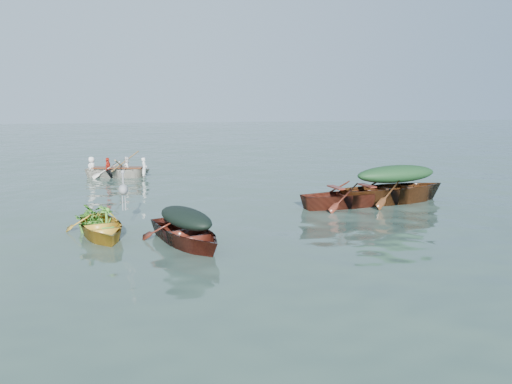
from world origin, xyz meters
TOP-DOWN VIEW (x-y plane):
  - ground at (0.00, 0.00)m, footprint 140.00×140.00m
  - yellow_dinghy at (-3.81, 0.67)m, footprint 2.01×3.24m
  - dark_covered_boat at (-2.02, -0.44)m, footprint 2.42×3.68m
  - green_tarp_boat at (4.52, 2.67)m, footprint 5.12×2.35m
  - open_wooden_boat at (2.98, 2.40)m, footprint 4.29×1.74m
  - rowed_boat at (-3.73, 10.01)m, footprint 3.77×1.93m
  - dark_tarp_cover at (-2.02, -0.44)m, footprint 1.33×2.02m
  - green_tarp_cover at (4.52, 2.67)m, footprint 2.81×1.29m
  - thwart_benches at (2.98, 2.40)m, footprint 2.16×1.00m
  - heron at (-3.29, 0.86)m, footprint 0.37×0.46m
  - dinghy_weeds at (-3.92, 1.21)m, footprint 0.90×1.05m
  - rowers at (-3.73, 10.01)m, footprint 2.69×1.56m
  - oars at (-3.73, 10.01)m, footprint 1.21×2.67m

SIDE VIEW (x-z plane):
  - ground at x=0.00m, z-range 0.00..0.00m
  - yellow_dinghy at x=-3.81m, z-range -0.40..0.40m
  - dark_covered_boat at x=-2.02m, z-range -0.42..0.42m
  - green_tarp_boat at x=4.52m, z-range -0.59..0.59m
  - open_wooden_boat at x=2.98m, z-range -0.48..0.48m
  - rowed_boat at x=-3.73m, z-range -0.41..0.41m
  - oars at x=-3.73m, z-range 0.41..0.47m
  - thwart_benches at x=2.98m, z-range 0.48..0.52m
  - dark_tarp_cover at x=-2.02m, z-range 0.42..0.82m
  - dinghy_weeds at x=-3.92m, z-range 0.40..1.00m
  - rowers at x=-3.73m, z-range 0.41..1.17m
  - green_tarp_cover at x=4.52m, z-range 0.59..1.11m
  - heron at x=-3.29m, z-range 0.40..1.32m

